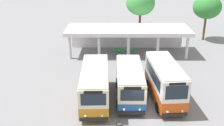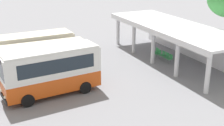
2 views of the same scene
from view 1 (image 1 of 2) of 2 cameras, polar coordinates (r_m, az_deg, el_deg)
The scene contains 12 objects.
ground_plane at distance 22.58m, azimuth 7.05°, elevation -10.67°, with size 180.00×180.00×0.00m, color gray.
city_bus_nearest_orange at distance 23.52m, azimuth -3.63°, elevation -4.35°, with size 2.63×7.64×3.05m.
city_bus_second_in_row at distance 24.06m, azimuth 3.76°, elevation -3.88°, with size 2.39×6.96×2.93m.
city_bus_middle_cream at distance 24.06m, azimuth 11.11°, elevation -3.62°, with size 2.71×6.98×3.43m.
terminal_canopy at distance 35.45m, azimuth 3.31°, elevation 6.42°, with size 15.78×5.29×3.40m.
waiting_chair_end_by_column at distance 34.85m, azimuth 0.76°, elevation 2.59°, with size 0.46×0.46×0.86m.
waiting_chair_second_from_end at distance 34.74m, azimuth 1.71°, elevation 2.52°, with size 0.46×0.46×0.86m.
waiting_chair_middle_seat at distance 34.86m, azimuth 2.66°, elevation 2.58°, with size 0.46×0.46×0.86m.
waiting_chair_fourth_seat at distance 34.89m, azimuth 3.61°, elevation 2.57°, with size 0.46×0.46×0.86m.
waiting_chair_fifth_seat at distance 34.92m, azimuth 4.56°, elevation 2.56°, with size 0.46×0.46×0.86m.
roadside_tree_behind_canopy at distance 38.83m, azimuth 6.08°, elevation 12.50°, with size 4.04×4.04×7.51m.
roadside_tree_east_of_canopy at distance 42.40m, azimuth 19.54°, elevation 11.12°, with size 4.08×4.08×6.74m.
Camera 1 is at (-2.57, -18.85, 12.16)m, focal length 43.08 mm.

